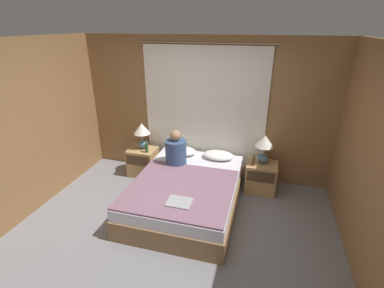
{
  "coord_description": "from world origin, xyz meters",
  "views": [
    {
      "loc": [
        1.06,
        -2.83,
        2.66
      ],
      "look_at": [
        0.0,
        0.99,
        0.93
      ],
      "focal_mm": 26.0,
      "sensor_mm": 36.0,
      "label": 1
    }
  ],
  "objects": [
    {
      "name": "bed",
      "position": [
        0.0,
        0.68,
        0.24
      ],
      "size": [
        1.54,
        2.08,
        0.48
      ],
      "color": "olive",
      "rests_on": "ground_plane"
    },
    {
      "name": "ground_plane",
      "position": [
        0.0,
        0.0,
        0.0
      ],
      "size": [
        16.0,
        16.0,
        0.0
      ],
      "primitive_type": "plane",
      "color": "gray"
    },
    {
      "name": "blanket_on_bed",
      "position": [
        0.0,
        0.38,
        0.5
      ],
      "size": [
        1.48,
        1.42,
        0.03
      ],
      "color": "slate",
      "rests_on": "bed"
    },
    {
      "name": "pillow_right",
      "position": [
        0.34,
        1.5,
        0.54
      ],
      "size": [
        0.54,
        0.35,
        0.12
      ],
      "color": "white",
      "rests_on": "bed"
    },
    {
      "name": "wall_left",
      "position": [
        -2.24,
        0.0,
        1.25
      ],
      "size": [
        0.06,
        3.73,
        2.5
      ],
      "color": "olive",
      "rests_on": "ground_plane"
    },
    {
      "name": "laptop_on_bed",
      "position": [
        0.1,
        0.03,
        0.52
      ],
      "size": [
        0.32,
        0.26,
        0.02
      ],
      "color": "#9EA0A5",
      "rests_on": "blanket_on_bed"
    },
    {
      "name": "curtain_panel",
      "position": [
        0.0,
        1.77,
        1.18
      ],
      "size": [
        2.36,
        0.02,
        2.37
      ],
      "color": "white",
      "rests_on": "ground_plane"
    },
    {
      "name": "person_left_in_bed",
      "position": [
        -0.31,
        1.12,
        0.72
      ],
      "size": [
        0.35,
        0.35,
        0.6
      ],
      "color": "#38517A",
      "rests_on": "bed"
    },
    {
      "name": "nightstand_right",
      "position": [
        1.09,
        1.44,
        0.26
      ],
      "size": [
        0.5,
        0.44,
        0.51
      ],
      "color": "tan",
      "rests_on": "ground_plane"
    },
    {
      "name": "lamp_right",
      "position": [
        1.09,
        1.5,
        0.82
      ],
      "size": [
        0.3,
        0.3,
        0.49
      ],
      "color": "slate",
      "rests_on": "nightstand_right"
    },
    {
      "name": "wall_back",
      "position": [
        0.0,
        1.83,
        1.25
      ],
      "size": [
        4.54,
        0.06,
        2.5
      ],
      "color": "olive",
      "rests_on": "ground_plane"
    },
    {
      "name": "beer_bottle_on_right_stand",
      "position": [
        0.95,
        1.34,
        0.59
      ],
      "size": [
        0.06,
        0.06,
        0.21
      ],
      "color": "#513819",
      "rests_on": "nightstand_right"
    },
    {
      "name": "pillow_left",
      "position": [
        -0.34,
        1.5,
        0.54
      ],
      "size": [
        0.54,
        0.35,
        0.12
      ],
      "color": "white",
      "rests_on": "bed"
    },
    {
      "name": "beer_bottle_on_left_stand",
      "position": [
        -0.95,
        1.34,
        0.6
      ],
      "size": [
        0.06,
        0.06,
        0.22
      ],
      "color": "#2D4C28",
      "rests_on": "nightstand_left"
    },
    {
      "name": "lamp_left",
      "position": [
        -1.09,
        1.5,
        0.82
      ],
      "size": [
        0.3,
        0.3,
        0.49
      ],
      "color": "slate",
      "rests_on": "nightstand_left"
    },
    {
      "name": "wall_right",
      "position": [
        2.24,
        0.0,
        1.25
      ],
      "size": [
        0.06,
        3.73,
        2.5
      ],
      "color": "olive",
      "rests_on": "ground_plane"
    },
    {
      "name": "nightstand_left",
      "position": [
        -1.09,
        1.44,
        0.26
      ],
      "size": [
        0.5,
        0.44,
        0.51
      ],
      "color": "tan",
      "rests_on": "ground_plane"
    }
  ]
}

